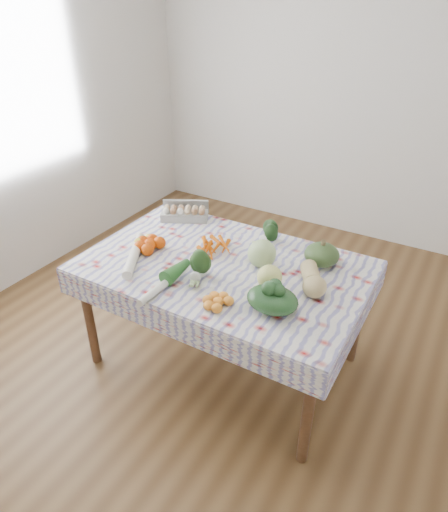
# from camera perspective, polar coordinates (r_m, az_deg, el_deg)

# --- Properties ---
(ground) EXTENTS (4.50, 4.50, 0.00)m
(ground) POSITION_cam_1_polar(r_m,az_deg,el_deg) (3.18, 0.00, -12.78)
(ground) COLOR #53371C
(ground) RESTS_ON ground
(wall_back) EXTENTS (4.00, 0.04, 2.80)m
(wall_back) POSITION_cam_1_polar(r_m,az_deg,el_deg) (4.46, 15.67, 19.62)
(wall_back) COLOR silver
(wall_back) RESTS_ON ground
(dining_table) EXTENTS (1.60, 1.00, 0.75)m
(dining_table) POSITION_cam_1_polar(r_m,az_deg,el_deg) (2.75, 0.00, -2.53)
(dining_table) COLOR brown
(dining_table) RESTS_ON ground
(tablecloth) EXTENTS (1.66, 1.06, 0.01)m
(tablecloth) POSITION_cam_1_polar(r_m,az_deg,el_deg) (2.71, 0.00, -1.16)
(tablecloth) COLOR silver
(tablecloth) RESTS_ON dining_table
(egg_carton) EXTENTS (0.35, 0.26, 0.09)m
(egg_carton) POSITION_cam_1_polar(r_m,az_deg,el_deg) (3.22, -4.97, 5.23)
(egg_carton) COLOR #A1A19C
(egg_carton) RESTS_ON tablecloth
(carrot_bunch) EXTENTS (0.31, 0.29, 0.04)m
(carrot_bunch) POSITION_cam_1_polar(r_m,az_deg,el_deg) (2.84, -1.37, 1.05)
(carrot_bunch) COLOR #C54D00
(carrot_bunch) RESTS_ON tablecloth
(kale_bunch) EXTENTS (0.20, 0.18, 0.14)m
(kale_bunch) POSITION_cam_1_polar(r_m,az_deg,el_deg) (2.92, 5.61, 2.90)
(kale_bunch) COLOR #1D3D18
(kale_bunch) RESTS_ON tablecloth
(kabocha_squash) EXTENTS (0.24, 0.24, 0.13)m
(kabocha_squash) POSITION_cam_1_polar(r_m,az_deg,el_deg) (2.73, 12.13, 0.18)
(kabocha_squash) COLOR #375226
(kabocha_squash) RESTS_ON tablecloth
(cabbage) EXTENTS (0.19, 0.19, 0.17)m
(cabbage) POSITION_cam_1_polar(r_m,az_deg,el_deg) (2.66, 4.76, 0.30)
(cabbage) COLOR #A9CB7E
(cabbage) RESTS_ON tablecloth
(butternut_squash) EXTENTS (0.25, 0.30, 0.13)m
(butternut_squash) POSITION_cam_1_polar(r_m,az_deg,el_deg) (2.52, 11.02, -2.71)
(butternut_squash) COLOR tan
(butternut_squash) RESTS_ON tablecloth
(orange_cluster) EXTENTS (0.27, 0.27, 0.08)m
(orange_cluster) POSITION_cam_1_polar(r_m,az_deg,el_deg) (2.87, -9.25, 1.45)
(orange_cluster) COLOR #DD4805
(orange_cluster) RESTS_ON tablecloth
(broccoli) EXTENTS (0.20, 0.20, 0.12)m
(broccoli) POSITION_cam_1_polar(r_m,az_deg,el_deg) (2.55, -3.33, -1.71)
(broccoli) COLOR #23461A
(broccoli) RESTS_ON tablecloth
(mandarin_cluster) EXTENTS (0.23, 0.23, 0.06)m
(mandarin_cluster) POSITION_cam_1_polar(r_m,az_deg,el_deg) (2.36, -0.76, -5.66)
(mandarin_cluster) COLOR orange
(mandarin_cluster) RESTS_ON tablecloth
(grapefruit) EXTENTS (0.18, 0.18, 0.14)m
(grapefruit) POSITION_cam_1_polar(r_m,az_deg,el_deg) (2.48, 5.72, -2.65)
(grapefruit) COLOR #D4D970
(grapefruit) RESTS_ON tablecloth
(spinach_bag) EXTENTS (0.32, 0.29, 0.12)m
(spinach_bag) POSITION_cam_1_polar(r_m,az_deg,el_deg) (2.33, 6.07, -5.44)
(spinach_bag) COLOR #173517
(spinach_bag) RESTS_ON tablecloth
(daikon) EXTENTS (0.26, 0.39, 0.06)m
(daikon) POSITION_cam_1_polar(r_m,az_deg,el_deg) (2.77, -11.28, -0.20)
(daikon) COLOR silver
(daikon) RESTS_ON tablecloth
(leek) EXTENTS (0.06, 0.41, 0.05)m
(leek) POSITION_cam_1_polar(r_m,az_deg,el_deg) (2.52, -7.45, -3.44)
(leek) COLOR silver
(leek) RESTS_ON tablecloth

